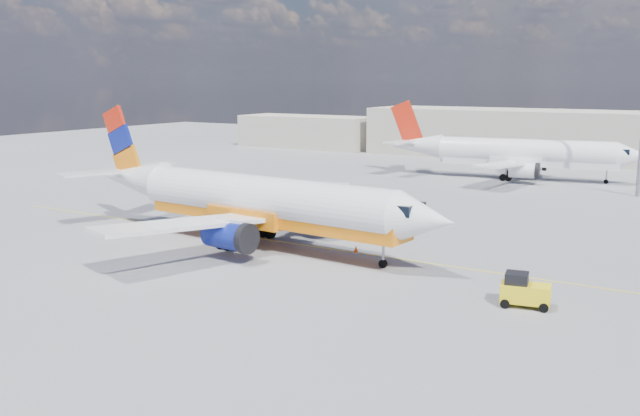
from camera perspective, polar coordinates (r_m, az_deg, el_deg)
The scene contains 8 objects.
ground at distance 54.19m, azimuth -2.04°, elevation -3.75°, with size 240.00×240.00×0.00m, color slate.
taxi_line at distance 56.64m, azimuth -0.35°, elevation -3.12°, with size 70.00×0.15×0.01m, color yellow.
terminal_main at distance 121.49m, azimuth 20.16°, elevation 5.40°, with size 70.00×14.00×8.00m, color beige.
terminal_annex at distance 137.82m, azimuth -1.02°, elevation 6.13°, with size 26.00×10.00×6.00m, color beige.
main_jet at distance 56.69m, azimuth -5.22°, elevation 0.58°, with size 35.83×28.27×10.86m.
second_jet at distance 97.59m, azimuth 15.48°, elevation 4.23°, with size 33.77×26.32×10.20m.
gse_tug at distance 43.62m, azimuth 16.01°, elevation -6.38°, with size 3.06×2.24×2.00m.
traffic_cone at distance 54.72m, azimuth 2.90°, elevation -3.31°, with size 0.42×0.42×0.59m.
Camera 1 is at (29.20, -43.70, 13.24)m, focal length 40.00 mm.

